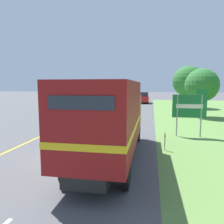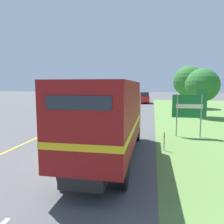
{
  "view_description": "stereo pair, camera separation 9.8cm",
  "coord_description": "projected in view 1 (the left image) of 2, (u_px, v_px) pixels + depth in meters",
  "views": [
    {
      "loc": [
        3.4,
        -9.43,
        3.31
      ],
      "look_at": [
        0.3,
        7.54,
        1.2
      ],
      "focal_mm": 35.0,
      "sensor_mm": 36.0,
      "label": 1
    },
    {
      "loc": [
        3.49,
        -9.41,
        3.31
      ],
      "look_at": [
        0.3,
        7.54,
        1.2
      ],
      "focal_mm": 35.0,
      "sensor_mm": 36.0,
      "label": 2
    }
  ],
  "objects": [
    {
      "name": "centre_dash_far",
      "position": [
        126.0,
        110.0,
        29.95
      ],
      "size": [
        0.12,
        2.6,
        0.01
      ],
      "primitive_type": "cube",
      "color": "white",
      "rests_on": "ground"
    },
    {
      "name": "lead_car_red_ahead",
      "position": [
        144.0,
        98.0,
        40.64
      ],
      "size": [
        1.8,
        4.46,
        2.07
      ],
      "color": "black",
      "rests_on": "ground"
    },
    {
      "name": "delineator_post",
      "position": [
        165.0,
        141.0,
        11.09
      ],
      "size": [
        0.08,
        0.08,
        0.95
      ],
      "color": "white",
      "rests_on": "ground"
    },
    {
      "name": "centre_dash_mid_b",
      "position": [
        119.0,
        116.0,
        23.51
      ],
      "size": [
        0.12,
        2.6,
        0.01
      ],
      "primitive_type": "cube",
      "color": "white",
      "rests_on": "ground"
    },
    {
      "name": "centre_dash_near",
      "position": [
        80.0,
        154.0,
        10.62
      ],
      "size": [
        0.12,
        2.6,
        0.01
      ],
      "primitive_type": "cube",
      "color": "white",
      "rests_on": "ground"
    },
    {
      "name": "ground_plane",
      "position": [
        77.0,
        156.0,
        10.21
      ],
      "size": [
        200.0,
        200.0,
        0.0
      ],
      "primitive_type": "plane",
      "color": "#515154"
    },
    {
      "name": "centre_dash_mid_a",
      "position": [
        107.0,
        128.0,
        17.06
      ],
      "size": [
        0.12,
        2.6,
        0.01
      ],
      "primitive_type": "cube",
      "color": "white",
      "rests_on": "ground"
    },
    {
      "name": "lead_car_white",
      "position": [
        106.0,
        106.0,
        25.09
      ],
      "size": [
        1.8,
        4.5,
        1.84
      ],
      "color": "black",
      "rests_on": "ground"
    },
    {
      "name": "horse_trailer_truck",
      "position": [
        110.0,
        117.0,
        9.42
      ],
      "size": [
        2.34,
        8.42,
        3.46
      ],
      "color": "black",
      "rests_on": "ground"
    },
    {
      "name": "highway_sign",
      "position": [
        190.0,
        107.0,
        13.97
      ],
      "size": [
        2.11,
        0.09,
        3.07
      ],
      "color": "#9E9EA3",
      "rests_on": "ground"
    },
    {
      "name": "edge_line_yellow",
      "position": [
        86.0,
        115.0,
        24.19
      ],
      "size": [
        0.12,
        56.11,
        0.01
      ],
      "primitive_type": "cube",
      "color": "yellow",
      "rests_on": "ground"
    },
    {
      "name": "roadside_tree_mid",
      "position": [
        202.0,
        85.0,
        22.52
      ],
      "size": [
        3.44,
        3.44,
        5.05
      ],
      "color": "brown",
      "rests_on": "ground"
    },
    {
      "name": "centre_dash_farthest",
      "position": [
        131.0,
        105.0,
        36.39
      ],
      "size": [
        0.12,
        2.6,
        0.01
      ],
      "primitive_type": "cube",
      "color": "white",
      "rests_on": "ground"
    },
    {
      "name": "roadside_tree_far",
      "position": [
        188.0,
        81.0,
        32.05
      ],
      "size": [
        4.48,
        4.48,
        6.15
      ],
      "color": "brown",
      "rests_on": "ground"
    }
  ]
}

